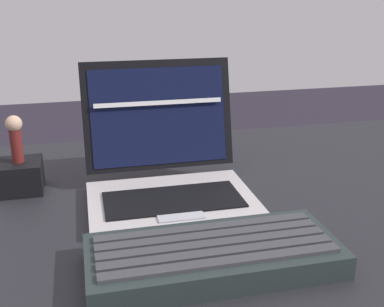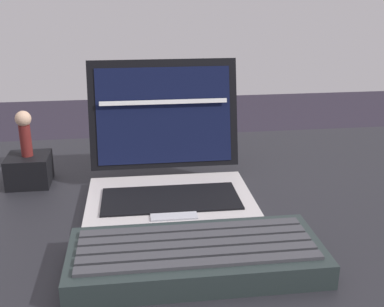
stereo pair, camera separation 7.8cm
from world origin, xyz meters
name	(u,v)px [view 1 (the left image)]	position (x,y,z in m)	size (l,w,h in m)	color
desk	(203,239)	(0.00, 0.00, 0.65)	(1.39, 0.77, 0.72)	black
laptop_front	(167,171)	(-0.05, 0.04, 0.77)	(0.27, 0.24, 0.22)	#BBB4B5
external_keyboard	(214,255)	(-0.04, -0.19, 0.74)	(0.32, 0.14, 0.04)	#222C2C
figurine_stand	(20,176)	(-0.30, 0.12, 0.75)	(0.07, 0.07, 0.05)	black
figurine	(15,135)	(-0.30, 0.12, 0.82)	(0.03, 0.03, 0.08)	maroon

